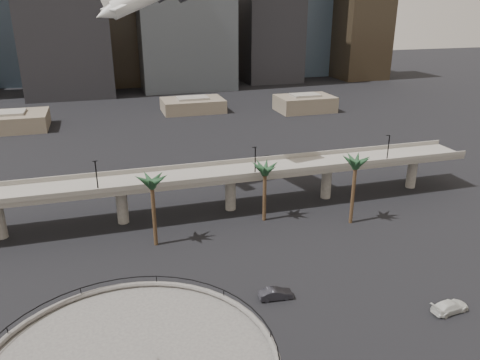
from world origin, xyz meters
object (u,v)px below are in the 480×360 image
object	(u,v)px
overpass	(177,182)
car_b	(276,294)
car_c	(450,307)
car_a	(190,312)

from	to	relation	value
overpass	car_b	bearing A→B (deg)	-74.89
overpass	car_c	size ratio (longest dim) A/B	22.76
overpass	car_b	size ratio (longest dim) A/B	25.75
overpass	car_a	distance (m)	33.93
car_a	car_b	world-z (taller)	car_b
car_a	car_b	xyz separation A→B (m)	(12.82, 0.51, 0.05)
car_b	car_c	world-z (taller)	car_b
car_b	overpass	bearing A→B (deg)	20.19
overpass	car_c	world-z (taller)	overpass
overpass	car_c	bearing A→B (deg)	-53.74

